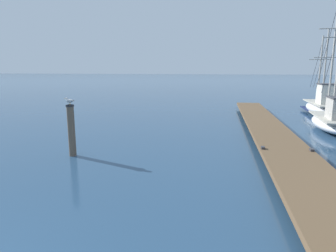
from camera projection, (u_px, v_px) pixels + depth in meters
floating_dock at (268, 128)px, 14.11m from camera, size 3.54×21.34×0.53m
fishing_boat_0 at (334, 120)px, 15.19m from camera, size 1.92×7.27×7.21m
fishing_boat_2 at (323, 106)px, 20.52m from camera, size 2.00×6.81×5.96m
mooring_piling at (71, 130)px, 10.71m from camera, size 0.30×0.30×1.92m
perched_seagull at (70, 101)px, 10.50m from camera, size 0.38×0.16×0.27m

